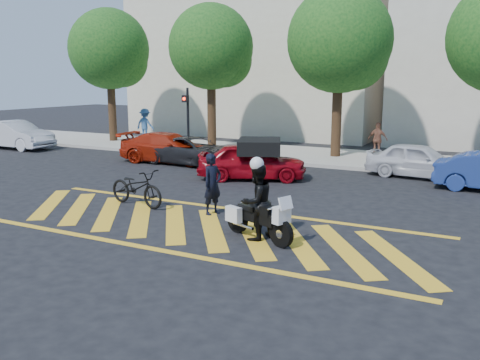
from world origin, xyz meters
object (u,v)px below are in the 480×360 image
at_px(red_convertible, 252,161).
at_px(parked_mid_left, 194,151).
at_px(bicycle, 137,187).
at_px(officer_moto, 257,202).
at_px(police_motorcycle, 257,218).
at_px(parked_far_left, 15,135).
at_px(parked_left, 169,148).
at_px(parked_mid_right, 419,161).
at_px(officer_bike, 212,184).

xyz_separation_m(red_convertible, parked_mid_left, (-3.58, 1.73, -0.08)).
height_order(bicycle, officer_moto, officer_moto).
distance_m(police_motorcycle, red_convertible, 7.07).
distance_m(parked_far_left, parked_mid_left, 11.01).
relative_size(officer_moto, parked_left, 0.39).
height_order(police_motorcycle, parked_mid_right, parked_mid_right).
xyz_separation_m(officer_moto, parked_mid_right, (2.19, 9.39, -0.24)).
distance_m(officer_bike, parked_mid_right, 8.99).
relative_size(police_motorcycle, parked_far_left, 0.45).
bearing_deg(parked_mid_left, officer_bike, -139.34).
distance_m(officer_bike, parked_left, 8.94).
xyz_separation_m(police_motorcycle, red_convertible, (-3.19, 6.30, 0.17)).
relative_size(officer_moto, parked_mid_right, 0.47).
distance_m(bicycle, parked_mid_left, 7.19).
height_order(officer_bike, red_convertible, officer_bike).
bearing_deg(red_convertible, bicycle, 143.42).
relative_size(officer_moto, red_convertible, 0.45).
distance_m(officer_bike, parked_mid_left, 8.15).
relative_size(officer_bike, parked_left, 0.37).
bearing_deg(officer_moto, parked_mid_right, -171.32).
bearing_deg(red_convertible, police_motorcycle, -175.88).
distance_m(red_convertible, parked_left, 5.15).
distance_m(officer_moto, red_convertible, 7.07).
relative_size(parked_mid_left, parked_mid_right, 1.12).
relative_size(police_motorcycle, parked_mid_right, 0.53).
xyz_separation_m(bicycle, parked_mid_left, (-2.33, 6.80, 0.05)).
bearing_deg(parked_mid_right, officer_moto, 172.87).
height_order(parked_far_left, parked_left, parked_far_left).
height_order(officer_moto, parked_mid_right, officer_moto).
bearing_deg(parked_left, parked_mid_left, -96.07).
relative_size(red_convertible, parked_mid_right, 1.04).
bearing_deg(officer_bike, police_motorcycle, -109.50).
bearing_deg(parked_mid_right, police_motorcycle, 172.95).
xyz_separation_m(bicycle, police_motorcycle, (4.44, -1.24, -0.04)).
bearing_deg(parked_far_left, parked_mid_right, -85.93).
bearing_deg(bicycle, officer_bike, -75.65).
height_order(officer_bike, parked_left, officer_bike).
bearing_deg(police_motorcycle, officer_bike, 166.45).
bearing_deg(parked_far_left, red_convertible, -96.55).
distance_m(red_convertible, parked_mid_left, 3.98).
bearing_deg(police_motorcycle, parked_left, 156.83).
bearing_deg(parked_mid_right, parked_far_left, 99.87).
height_order(red_convertible, parked_left, red_convertible).
bearing_deg(red_convertible, parked_far_left, 60.50).
bearing_deg(officer_bike, parked_left, 58.23).
bearing_deg(parked_far_left, bicycle, -116.78).
bearing_deg(red_convertible, parked_left, 47.61).
relative_size(bicycle, parked_mid_right, 0.54).
distance_m(officer_bike, police_motorcycle, 2.49).
bearing_deg(parked_mid_right, parked_left, 103.52).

